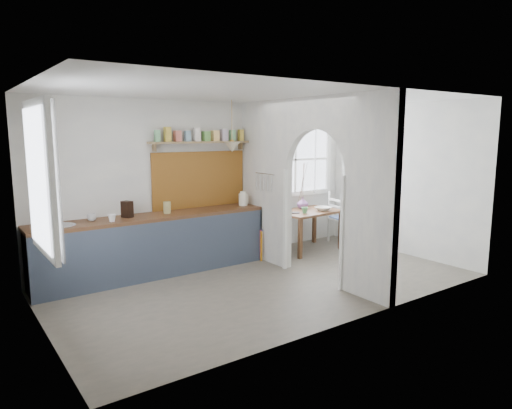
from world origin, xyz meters
TOP-DOWN VIEW (x-y plane):
  - floor at (0.00, 0.00)m, footprint 5.80×3.20m
  - ceiling at (0.00, 0.00)m, footprint 5.80×3.20m
  - walls at (0.00, 0.00)m, footprint 5.81×3.21m
  - partition at (0.70, 0.06)m, footprint 0.12×3.20m
  - kitchen_window at (-2.87, 0.00)m, footprint 0.10×1.16m
  - nook_window at (1.80, 1.56)m, footprint 1.76×0.10m
  - counter at (-1.13, 1.33)m, footprint 3.50×0.60m
  - sink at (-2.43, 1.30)m, footprint 0.40×0.40m
  - backsplash at (-0.20, 1.58)m, footprint 1.65×0.03m
  - shelf at (-0.21, 1.49)m, footprint 1.75×0.20m
  - pendant_lamp at (0.15, 1.15)m, footprint 0.26×0.26m
  - utensil_rail at (0.61, 0.90)m, footprint 0.02×0.50m
  - dining_table at (1.68, 1.05)m, footprint 1.21×0.85m
  - chair_left at (0.89, 1.13)m, footprint 0.58×0.58m
  - chair_right at (2.62, 1.07)m, footprint 0.54×0.54m
  - kettle at (0.45, 1.29)m, footprint 0.23×0.21m
  - mug_a at (-1.79, 1.16)m, footprint 0.12×0.12m
  - mug_b at (-2.00, 1.38)m, footprint 0.16×0.16m
  - knife_block at (-1.51, 1.35)m, footprint 0.16×0.18m
  - jar at (-0.90, 1.33)m, footprint 0.11×0.11m
  - towel_magenta at (0.58, 0.97)m, footprint 0.02×0.03m
  - towel_orange at (0.58, 0.95)m, footprint 0.02×0.03m
  - bowl at (1.91, 0.90)m, footprint 0.31×0.31m
  - table_cup at (1.46, 0.89)m, footprint 0.13×0.13m
  - plate at (1.33, 0.99)m, footprint 0.21×0.21m
  - vase at (1.75, 1.27)m, footprint 0.24×0.24m

SIDE VIEW (x-z plane):
  - floor at x=0.00m, z-range -0.01..0.01m
  - towel_orange at x=0.58m, z-range 0.00..0.50m
  - towel_magenta at x=0.58m, z-range 0.03..0.52m
  - dining_table at x=1.68m, z-range 0.00..0.72m
  - counter at x=-1.13m, z-range 0.01..0.91m
  - chair_right at x=2.62m, z-range 0.00..0.98m
  - chair_left at x=0.89m, z-range 0.00..1.00m
  - plate at x=1.33m, z-range 0.72..0.73m
  - bowl at x=1.91m, z-range 0.72..0.79m
  - table_cup at x=1.46m, z-range 0.72..0.83m
  - vase at x=1.75m, z-range 0.72..0.93m
  - sink at x=-2.43m, z-range 0.88..0.90m
  - mug_b at x=-2.00m, z-range 0.90..1.00m
  - mug_a at x=-1.79m, z-range 0.90..1.00m
  - jar at x=-0.90m, z-range 0.90..1.08m
  - knife_block at x=-1.51m, z-range 0.90..1.14m
  - kettle at x=0.45m, z-range 0.90..1.14m
  - walls at x=0.00m, z-range 0.00..2.60m
  - backsplash at x=-0.20m, z-range 0.90..1.80m
  - utensil_rail at x=0.61m, z-range 1.44..1.46m
  - partition at x=0.70m, z-range 0.15..2.75m
  - nook_window at x=1.80m, z-range 0.95..2.25m
  - kitchen_window at x=-2.87m, z-range 0.90..2.40m
  - pendant_lamp at x=0.15m, z-range 1.80..1.96m
  - shelf at x=-0.21m, z-range 1.91..2.12m
  - ceiling at x=0.00m, z-range 2.60..2.60m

